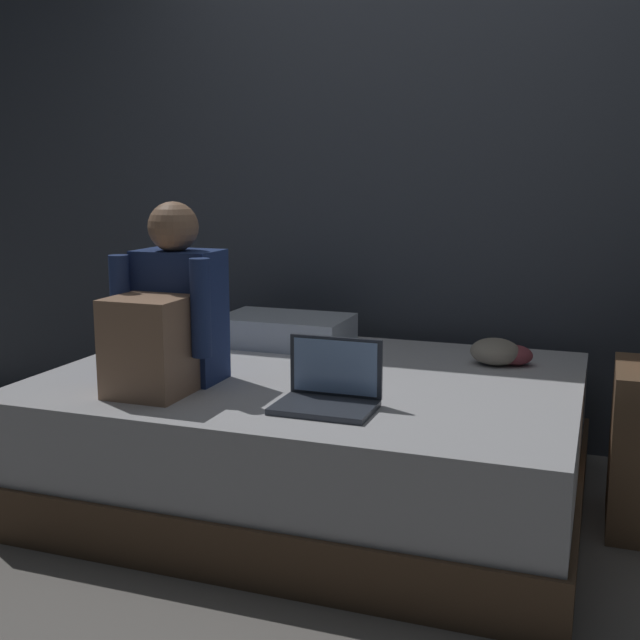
{
  "coord_description": "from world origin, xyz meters",
  "views": [
    {
      "loc": [
        0.82,
        -2.45,
        1.25
      ],
      "look_at": [
        -0.1,
        0.1,
        0.74
      ],
      "focal_mm": 44.56,
      "sensor_mm": 36.0,
      "label": 1
    }
  ],
  "objects_px": {
    "person_sitting": "(168,317)",
    "laptop": "(330,391)",
    "pillow": "(286,330)",
    "clothes_pile": "(501,353)",
    "bed": "(313,436)"
  },
  "relations": [
    {
      "from": "person_sitting",
      "to": "laptop",
      "type": "distance_m",
      "value": 0.66
    },
    {
      "from": "pillow",
      "to": "person_sitting",
      "type": "bearing_deg",
      "value": -99.61
    },
    {
      "from": "laptop",
      "to": "clothes_pile",
      "type": "distance_m",
      "value": 0.9
    },
    {
      "from": "person_sitting",
      "to": "clothes_pile",
      "type": "bearing_deg",
      "value": 33.65
    },
    {
      "from": "pillow",
      "to": "bed",
      "type": "bearing_deg",
      "value": -56.77
    },
    {
      "from": "laptop",
      "to": "bed",
      "type": "bearing_deg",
      "value": 117.5
    },
    {
      "from": "pillow",
      "to": "clothes_pile",
      "type": "height_order",
      "value": "pillow"
    },
    {
      "from": "laptop",
      "to": "clothes_pile",
      "type": "xyz_separation_m",
      "value": [
        0.45,
        0.78,
        -0.01
      ]
    },
    {
      "from": "bed",
      "to": "pillow",
      "type": "bearing_deg",
      "value": 123.23
    },
    {
      "from": "laptop",
      "to": "pillow",
      "type": "relative_size",
      "value": 0.57
    },
    {
      "from": "person_sitting",
      "to": "clothes_pile",
      "type": "distance_m",
      "value": 1.31
    },
    {
      "from": "person_sitting",
      "to": "pillow",
      "type": "bearing_deg",
      "value": 80.39
    },
    {
      "from": "bed",
      "to": "clothes_pile",
      "type": "bearing_deg",
      "value": 30.78
    },
    {
      "from": "bed",
      "to": "pillow",
      "type": "distance_m",
      "value": 0.62
    },
    {
      "from": "bed",
      "to": "clothes_pile",
      "type": "xyz_separation_m",
      "value": [
        0.65,
        0.39,
        0.3
      ]
    }
  ]
}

